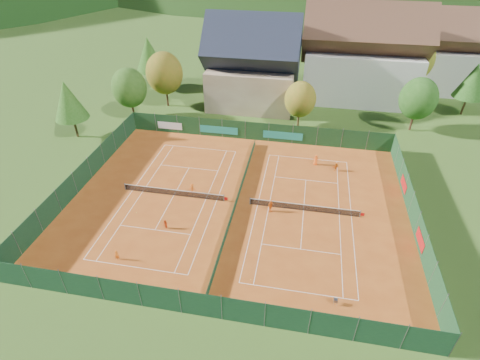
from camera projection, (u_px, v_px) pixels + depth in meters
name	position (u px, v px, depth m)	size (l,w,h in m)	color
ground	(237.00, 203.00, 45.26)	(600.00, 600.00, 0.00)	#30531A
clay_pad	(237.00, 203.00, 45.25)	(40.00, 32.00, 0.01)	#AA4D19
court_markings_left	(174.00, 195.00, 46.45)	(11.03, 23.83, 0.00)	white
court_markings_right	(304.00, 211.00, 44.03)	(11.03, 23.83, 0.00)	white
tennis_net_left	(175.00, 192.00, 46.15)	(13.30, 0.10, 1.02)	#59595B
tennis_net_right	(305.00, 207.00, 43.72)	(13.30, 0.10, 1.02)	#59595B
court_divider	(237.00, 200.00, 44.96)	(0.03, 28.80, 1.00)	#143722
fence_north	(254.00, 131.00, 57.37)	(40.00, 0.10, 3.00)	#14381A
fence_south	(201.00, 305.00, 31.49)	(40.00, 0.04, 3.00)	#13341E
fence_west	(82.00, 175.00, 47.42)	(0.04, 32.00, 3.00)	#143820
fence_east	(414.00, 213.00, 41.41)	(0.09, 32.00, 3.00)	#14381C
chalet	(253.00, 68.00, 66.10)	(16.20, 12.00, 16.00)	#CCB290
hotel_block_a	(361.00, 59.00, 67.63)	(21.60, 11.00, 17.25)	silver
hotel_block_b	(432.00, 55.00, 72.39)	(17.28, 10.00, 15.50)	silver
tree_west_front	(129.00, 88.00, 61.62)	(5.72, 5.72, 8.69)	#482A19
tree_west_mid	(164.00, 73.00, 65.47)	(6.44, 6.44, 9.78)	#472B19
tree_west_back	(149.00, 54.00, 72.44)	(5.60, 5.60, 10.00)	#4A2F1A
tree_center	(300.00, 99.00, 59.38)	(5.01, 5.01, 7.60)	#483419
tree_east_front	(418.00, 99.00, 57.88)	(5.72, 5.72, 8.69)	#4C2D1B
tree_east_mid	(473.00, 81.00, 62.43)	(5.04, 5.04, 9.00)	#4E331B
tree_west_side	(68.00, 100.00, 55.70)	(5.04, 5.04, 9.00)	#402D17
tree_east_back	(414.00, 59.00, 69.70)	(7.15, 7.15, 10.86)	#422F17
mountain_backdrop	(345.00, 42.00, 251.83)	(820.00, 530.00, 242.00)	black
ball_hopper	(336.00, 300.00, 32.99)	(0.34, 0.34, 0.80)	slate
loose_ball_0	(136.00, 213.00, 43.69)	(0.07, 0.07, 0.07)	#CCD833
loose_ball_1	(251.00, 280.00, 35.56)	(0.07, 0.07, 0.07)	#CCD833
player_left_near	(117.00, 255.00, 37.36)	(0.43, 0.28, 1.19)	orange
player_left_mid	(165.00, 225.00, 41.13)	(0.57, 0.45, 1.18)	#DD4413
player_left_far	(192.00, 188.00, 46.61)	(0.83, 0.48, 1.28)	orange
player_right_near	(270.00, 206.00, 43.45)	(0.93, 0.39, 1.59)	#D66013
player_right_far_a	(316.00, 160.00, 51.86)	(0.75, 0.49, 1.54)	#FC5F16
player_right_far_b	(336.00, 167.00, 50.68)	(1.15, 0.37, 1.24)	orange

